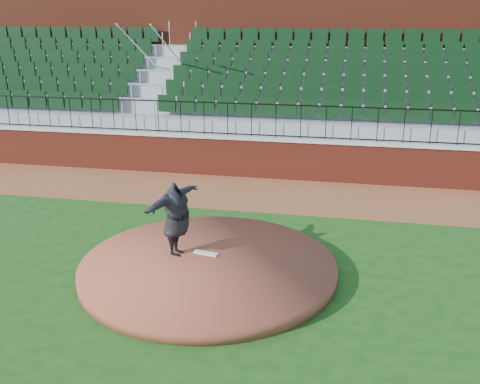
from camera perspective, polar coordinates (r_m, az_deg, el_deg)
name	(u,v)px	position (r m, az deg, el deg)	size (l,w,h in m)	color
ground	(225,278)	(11.03, -1.57, -8.84)	(90.00, 90.00, 0.00)	#194614
warning_track	(267,193)	(15.93, 2.79, -0.12)	(34.00, 3.20, 0.01)	brown
field_wall	(275,159)	(17.28, 3.64, 3.39)	(34.00, 0.35, 1.20)	maroon
wall_cap	(276,139)	(17.13, 3.68, 5.49)	(34.00, 0.45, 0.10)	#B7B7B7
wall_railing	(276,121)	(17.02, 3.72, 7.30)	(34.00, 0.05, 1.00)	black
seating_stands	(287,92)	(19.60, 4.87, 10.20)	(34.00, 5.10, 4.60)	gray
concourse_wall	(296,71)	(22.31, 5.78, 12.31)	(34.00, 0.50, 5.50)	maroon
pitchers_mound	(208,268)	(11.17, -3.28, -7.76)	(5.10, 5.10, 0.25)	brown
pitching_rubber	(206,253)	(11.46, -3.55, -6.30)	(0.51, 0.13, 0.03)	white
pitcher	(176,219)	(11.21, -6.56, -2.79)	(1.89, 0.51, 1.54)	black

